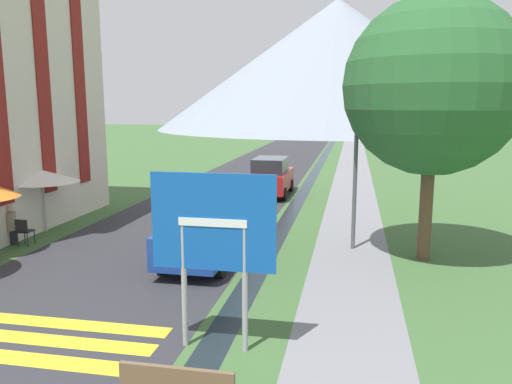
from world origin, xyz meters
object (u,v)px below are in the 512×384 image
Objects in this scene: cafe_chair_far_left at (24,230)px; cafe_umbrella_rear_white at (42,176)px; parked_car_near at (205,229)px; streetlamp at (356,145)px; parked_car_far at (271,177)px; tree_by_path at (433,86)px; road_sign at (213,235)px; person_seated_far at (11,223)px.

cafe_umbrella_rear_white is (-0.46, 1.80, 1.39)m from cafe_chair_far_left.
cafe_umbrella_rear_white is at bearing 161.41° from parked_car_near.
parked_car_far is at bearing 114.91° from streetlamp.
cafe_chair_far_left is at bearing -170.51° from streetlamp.
tree_by_path reaches higher than parked_car_near.
cafe_umbrella_rear_white is at bearing 138.70° from road_sign.
road_sign is 9.30m from cafe_chair_far_left.
tree_by_path reaches higher than road_sign.
parked_car_near is at bearing -90.75° from parked_car_far.
cafe_umbrella_rear_white is 0.34× the size of tree_by_path.
parked_car_near is 7.26m from tree_by_path.
cafe_chair_far_left is 12.67m from tree_by_path.
parked_car_far is 0.77× the size of streetlamp.
tree_by_path is (4.36, 6.21, 2.69)m from road_sign.
streetlamp is at bearing 161.22° from tree_by_path.
person_seated_far is 0.23× the size of streetlamp.
parked_car_far is at bearing 56.90° from person_seated_far.
cafe_chair_far_left is at bearing 176.75° from parked_car_near.
streetlamp reaches higher than road_sign.
road_sign is 0.60× the size of streetlamp.
cafe_umbrella_rear_white is 10.47m from streetlamp.
parked_car_near and parked_car_far have the same top height.
road_sign is 1.31× the size of cafe_umbrella_rear_white.
cafe_umbrella_rear_white is 0.46× the size of streetlamp.
parked_car_far is 11.75m from cafe_chair_far_left.
parked_car_near is at bearing -153.73° from streetlamp.
person_seated_far is at bearing -171.32° from streetlamp.
road_sign is 8.05m from tree_by_path.
parked_car_far is at bearing 89.25° from parked_car_near.
cafe_chair_far_left is at bearing -75.74° from cafe_umbrella_rear_white.
person_seated_far is at bearing -123.10° from parked_car_far.
parked_car_near is 5.92m from cafe_chair_far_left.
road_sign is 10.64m from cafe_umbrella_rear_white.
cafe_chair_far_left is 0.35× the size of cafe_umbrella_rear_white.
parked_car_far is 10.56m from cafe_umbrella_rear_white.
parked_car_near is 1.05× the size of parked_car_far.
streetlamp is (10.42, 1.59, 2.44)m from person_seated_far.
parked_car_near is (-1.64, 4.88, -1.18)m from road_sign.
streetlamp is at bearing 70.75° from road_sign.
parked_car_far is (-1.50, 15.29, -1.18)m from road_sign.
road_sign is at bearing -109.25° from streetlamp.
streetlamp is (2.40, 6.88, 1.04)m from road_sign.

